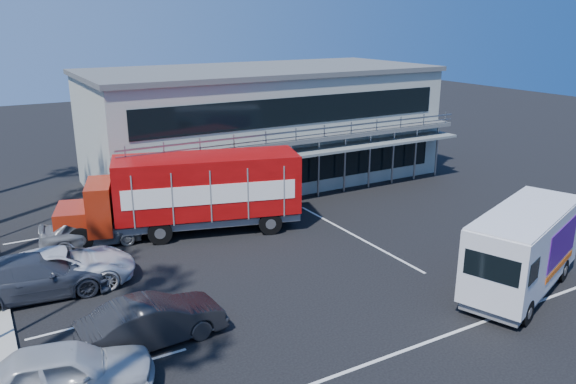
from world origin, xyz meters
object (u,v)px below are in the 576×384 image
parked_car_b (153,321)px  white_van (523,249)px  parked_car_a (65,373)px  red_truck (191,191)px

parked_car_b → white_van: bearing=-107.8°
parked_car_a → parked_car_b: size_ratio=1.03×
parked_car_b → red_truck: bearing=-31.2°
red_truck → parked_car_a: (-7.73, -10.52, -1.32)m
red_truck → parked_car_a: red_truck is taller
red_truck → parked_car_a: size_ratio=2.43×
white_van → parked_car_a: (-16.57, 1.93, -0.94)m
parked_car_a → parked_car_b: 3.40m
white_van → parked_car_b: size_ratio=1.52×
white_van → parked_car_b: 14.05m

